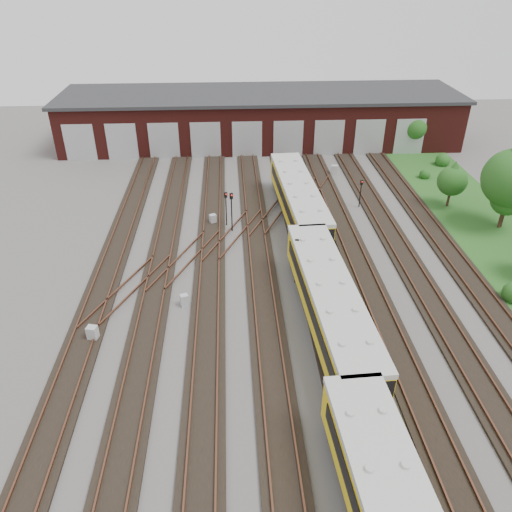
{
  "coord_description": "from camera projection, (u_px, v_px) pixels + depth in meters",
  "views": [
    {
      "loc": [
        -4.19,
        -24.89,
        21.54
      ],
      "look_at": [
        -2.41,
        7.14,
        2.0
      ],
      "focal_mm": 35.0,
      "sensor_mm": 36.0,
      "label": 1
    }
  ],
  "objects": [
    {
      "name": "signal_mast_0",
      "position": [
        226.0,
        204.0,
        45.04
      ],
      "size": [
        0.29,
        0.28,
        3.28
      ],
      "rotation": [
        0.0,
        0.0,
        0.39
      ],
      "color": "black",
      "rests_on": "ground"
    },
    {
      "name": "bush_2",
      "position": [
        443.0,
        158.0,
        58.69
      ],
      "size": [
        1.67,
        1.67,
        1.67
      ],
      "primitive_type": "sphere",
      "color": "#174D16",
      "rests_on": "ground"
    },
    {
      "name": "relay_cabinet_0",
      "position": [
        93.0,
        333.0,
        32.17
      ],
      "size": [
        0.75,
        0.67,
        1.07
      ],
      "primitive_type": "cube",
      "rotation": [
        0.0,
        0.0,
        -0.23
      ],
      "color": "#ADB0B3",
      "rests_on": "ground"
    },
    {
      "name": "ground",
      "position": [
        299.0,
        338.0,
        32.63
      ],
      "size": [
        120.0,
        120.0,
        0.0
      ],
      "primitive_type": "plane",
      "color": "#494644",
      "rests_on": "ground"
    },
    {
      "name": "tree_1",
      "position": [
        453.0,
        178.0,
        47.95
      ],
      "size": [
        2.86,
        2.86,
        4.74
      ],
      "color": "#321F16",
      "rests_on": "ground"
    },
    {
      "name": "signal_mast_2",
      "position": [
        232.0,
        207.0,
        43.96
      ],
      "size": [
        0.31,
        0.3,
        3.71
      ],
      "rotation": [
        0.0,
        0.0,
        0.32
      ],
      "color": "black",
      "rests_on": "ground"
    },
    {
      "name": "signal_mast_3",
      "position": [
        361.0,
        190.0,
        48.43
      ],
      "size": [
        0.27,
        0.25,
        2.87
      ],
      "rotation": [
        0.0,
        0.0,
        0.17
      ],
      "color": "black",
      "rests_on": "ground"
    },
    {
      "name": "signal_mast_1",
      "position": [
        296.0,
        256.0,
        36.87
      ],
      "size": [
        0.28,
        0.27,
        3.76
      ],
      "rotation": [
        0.0,
        0.0,
        -0.04
      ],
      "color": "black",
      "rests_on": "ground"
    },
    {
      "name": "grass_verge",
      "position": [
        507.0,
        251.0,
        42.05
      ],
      "size": [
        8.0,
        55.0,
        0.05
      ],
      "primitive_type": "cube",
      "color": "#1D4A18",
      "rests_on": "ground"
    },
    {
      "name": "relay_cabinet_1",
      "position": [
        213.0,
        219.0,
        46.11
      ],
      "size": [
        0.71,
        0.66,
        0.94
      ],
      "primitive_type": "cube",
      "rotation": [
        0.0,
        0.0,
        0.43
      ],
      "color": "#ADB0B3",
      "rests_on": "ground"
    },
    {
      "name": "relay_cabinet_2",
      "position": [
        184.0,
        300.0,
        35.38
      ],
      "size": [
        0.66,
        0.6,
        0.9
      ],
      "primitive_type": "cube",
      "rotation": [
        0.0,
        0.0,
        0.34
      ],
      "color": "#ADB0B3",
      "rests_on": "ground"
    },
    {
      "name": "maintenance_shed",
      "position": [
        260.0,
        117.0,
        65.05
      ],
      "size": [
        51.0,
        12.5,
        6.35
      ],
      "color": "#4A1512",
      "rests_on": "ground"
    },
    {
      "name": "metro_train",
      "position": [
        329.0,
        305.0,
        32.28
      ],
      "size": [
        3.76,
        48.38,
        3.36
      ],
      "rotation": [
        0.0,
        0.0,
        0.05
      ],
      "color": "black",
      "rests_on": "ground"
    },
    {
      "name": "relay_cabinet_4",
      "position": [
        293.0,
        201.0,
        49.51
      ],
      "size": [
        0.7,
        0.65,
        0.93
      ],
      "primitive_type": "cube",
      "rotation": [
        0.0,
        0.0,
        -0.42
      ],
      "color": "#ADB0B3",
      "rests_on": "ground"
    },
    {
      "name": "tree_0",
      "position": [
        415.0,
        124.0,
        61.57
      ],
      "size": [
        3.25,
        3.25,
        5.39
      ],
      "color": "#321F16",
      "rests_on": "ground"
    },
    {
      "name": "track_network",
      "position": [
        295.0,
        331.0,
        33.07
      ],
      "size": [
        30.4,
        70.0,
        0.33
      ],
      "color": "black",
      "rests_on": "ground"
    },
    {
      "name": "tree_3",
      "position": [
        509.0,
        195.0,
        44.14
      ],
      "size": [
        3.01,
        3.01,
        4.98
      ],
      "color": "#321F16",
      "rests_on": "ground"
    },
    {
      "name": "relay_cabinet_3",
      "position": [
        334.0,
        170.0,
        56.35
      ],
      "size": [
        0.74,
        0.65,
        1.1
      ],
      "primitive_type": "cube",
      "rotation": [
        0.0,
        0.0,
        -0.17
      ],
      "color": "#ADB0B3",
      "rests_on": "ground"
    },
    {
      "name": "bush_1",
      "position": [
        425.0,
        173.0,
        55.42
      ],
      "size": [
        1.22,
        1.22,
        1.22
      ],
      "primitive_type": "sphere",
      "color": "#174D16",
      "rests_on": "ground"
    }
  ]
}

